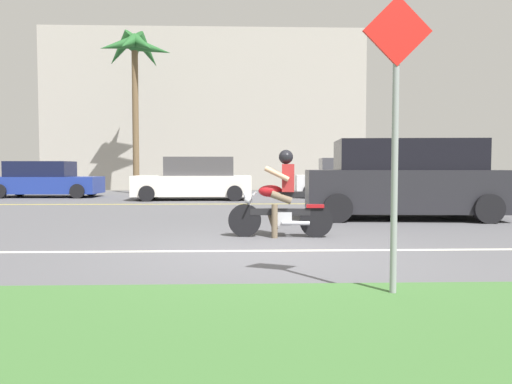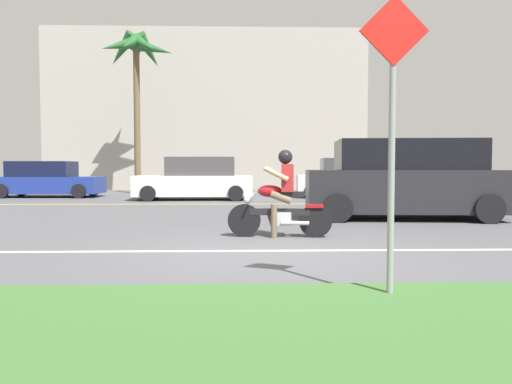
{
  "view_description": "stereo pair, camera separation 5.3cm",
  "coord_description": "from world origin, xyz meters",
  "px_view_note": "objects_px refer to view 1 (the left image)",
  "views": [
    {
      "loc": [
        -0.43,
        -6.91,
        1.2
      ],
      "look_at": [
        -0.08,
        3.39,
        0.68
      ],
      "focal_mm": 34.05,
      "sensor_mm": 36.0,
      "label": 1
    },
    {
      "loc": [
        -0.38,
        -6.91,
        1.2
      ],
      "look_at": [
        -0.08,
        3.39,
        0.68
      ],
      "focal_mm": 34.05,
      "sensor_mm": 36.0,
      "label": 2
    }
  ],
  "objects_px": {
    "parked_car_2": "(343,179)",
    "street_sign": "(396,117)",
    "suv_nearby": "(404,180)",
    "palm_tree_0": "(135,55)",
    "motorcyclist": "(281,200)",
    "parked_car_1": "(195,180)",
    "parked_car_0": "(45,180)"
  },
  "relations": [
    {
      "from": "parked_car_2",
      "to": "street_sign",
      "type": "height_order",
      "value": "street_sign"
    },
    {
      "from": "suv_nearby",
      "to": "palm_tree_0",
      "type": "relative_size",
      "value": 0.64
    },
    {
      "from": "motorcyclist",
      "to": "parked_car_1",
      "type": "bearing_deg",
      "value": 103.69
    },
    {
      "from": "parked_car_0",
      "to": "street_sign",
      "type": "distance_m",
      "value": 18.1
    },
    {
      "from": "parked_car_2",
      "to": "motorcyclist",
      "type": "bearing_deg",
      "value": -107.28
    },
    {
      "from": "motorcyclist",
      "to": "parked_car_1",
      "type": "relative_size",
      "value": 0.41
    },
    {
      "from": "suv_nearby",
      "to": "parked_car_2",
      "type": "relative_size",
      "value": 1.26
    },
    {
      "from": "parked_car_2",
      "to": "suv_nearby",
      "type": "bearing_deg",
      "value": -92.1
    },
    {
      "from": "suv_nearby",
      "to": "parked_car_0",
      "type": "relative_size",
      "value": 1.13
    },
    {
      "from": "suv_nearby",
      "to": "parked_car_0",
      "type": "bearing_deg",
      "value": 143.78
    },
    {
      "from": "suv_nearby",
      "to": "parked_car_2",
      "type": "xyz_separation_m",
      "value": [
        0.3,
        8.08,
        -0.17
      ]
    },
    {
      "from": "suv_nearby",
      "to": "parked_car_0",
      "type": "height_order",
      "value": "suv_nearby"
    },
    {
      "from": "parked_car_0",
      "to": "parked_car_1",
      "type": "height_order",
      "value": "parked_car_1"
    },
    {
      "from": "parked_car_1",
      "to": "street_sign",
      "type": "xyz_separation_m",
      "value": [
        3.06,
        -13.76,
        0.91
      ]
    },
    {
      "from": "suv_nearby",
      "to": "parked_car_1",
      "type": "bearing_deg",
      "value": 129.05
    },
    {
      "from": "parked_car_0",
      "to": "parked_car_1",
      "type": "distance_m",
      "value": 6.44
    },
    {
      "from": "suv_nearby",
      "to": "motorcyclist",
      "type": "bearing_deg",
      "value": -136.66
    },
    {
      "from": "motorcyclist",
      "to": "parked_car_0",
      "type": "distance_m",
      "value": 14.38
    },
    {
      "from": "street_sign",
      "to": "parked_car_1",
      "type": "bearing_deg",
      "value": 102.55
    },
    {
      "from": "suv_nearby",
      "to": "street_sign",
      "type": "bearing_deg",
      "value": -109.48
    },
    {
      "from": "suv_nearby",
      "to": "parked_car_1",
      "type": "height_order",
      "value": "suv_nearby"
    },
    {
      "from": "parked_car_0",
      "to": "palm_tree_0",
      "type": "height_order",
      "value": "palm_tree_0"
    },
    {
      "from": "parked_car_0",
      "to": "parked_car_2",
      "type": "distance_m",
      "value": 12.02
    },
    {
      "from": "parked_car_1",
      "to": "palm_tree_0",
      "type": "bearing_deg",
      "value": 125.01
    },
    {
      "from": "motorcyclist",
      "to": "palm_tree_0",
      "type": "height_order",
      "value": "palm_tree_0"
    },
    {
      "from": "parked_car_2",
      "to": "palm_tree_0",
      "type": "bearing_deg",
      "value": 160.66
    },
    {
      "from": "parked_car_0",
      "to": "parked_car_2",
      "type": "bearing_deg",
      "value": -2.35
    },
    {
      "from": "motorcyclist",
      "to": "street_sign",
      "type": "relative_size",
      "value": 0.66
    },
    {
      "from": "parked_car_1",
      "to": "street_sign",
      "type": "relative_size",
      "value": 1.6
    },
    {
      "from": "palm_tree_0",
      "to": "parked_car_2",
      "type": "bearing_deg",
      "value": -19.34
    },
    {
      "from": "parked_car_0",
      "to": "parked_car_2",
      "type": "xyz_separation_m",
      "value": [
        12.01,
        -0.49,
        0.05
      ]
    },
    {
      "from": "motorcyclist",
      "to": "palm_tree_0",
      "type": "distance_m",
      "value": 16.22
    }
  ]
}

